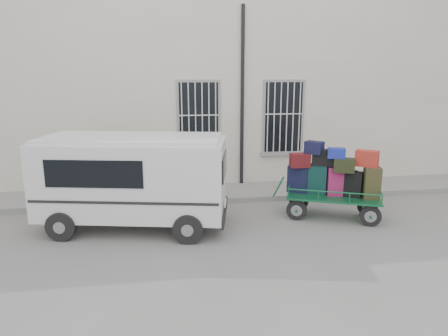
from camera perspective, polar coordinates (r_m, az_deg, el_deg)
ground at (r=10.10m, az=0.40°, el=-7.54°), size 80.00×80.00×0.00m
building at (r=14.91m, az=-2.99°, el=10.96°), size 24.00×5.15×6.00m
sidewalk at (r=12.14m, az=-1.25°, el=-3.57°), size 24.00×1.70×0.15m
luggage_cart at (r=10.40m, az=15.25°, el=-1.56°), size 2.67×1.84×1.95m
van at (r=9.59m, az=-12.88°, el=-1.14°), size 4.63×2.67×2.20m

